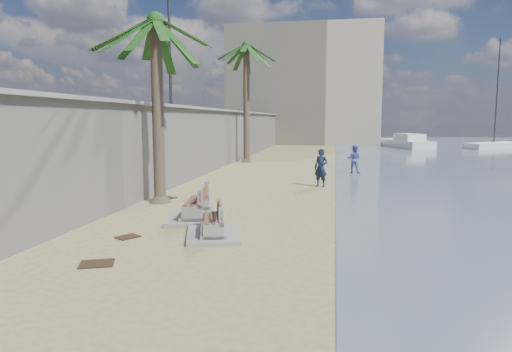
{
  "coord_description": "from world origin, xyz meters",
  "views": [
    {
      "loc": [
        1.92,
        -7.01,
        2.96
      ],
      "look_at": [
        -0.5,
        7.0,
        1.2
      ],
      "focal_mm": 32.0,
      "sensor_mm": 36.0,
      "label": 1
    }
  ],
  "objects": [
    {
      "name": "bench_near",
      "position": [
        -1.1,
        3.99,
        0.35
      ],
      "size": [
        1.77,
        2.18,
        0.79
      ],
      "color": "gray",
      "rests_on": "ground_plane"
    },
    {
      "name": "streetlight",
      "position": [
        -5.1,
        12.0,
        6.64
      ],
      "size": [
        0.28,
        0.28,
        5.12
      ],
      "color": "#2D2D33",
      "rests_on": "wall_cap"
    },
    {
      "name": "person_b",
      "position": [
        3.0,
        18.85,
        0.86
      ],
      "size": [
        0.97,
        0.84,
        1.73
      ],
      "primitive_type": "imported",
      "rotation": [
        0.0,
        0.0,
        2.87
      ],
      "color": "#535DAC",
      "rests_on": "ground_plane"
    },
    {
      "name": "palm_back",
      "position": [
        -4.15,
        24.24,
        7.85
      ],
      "size": [
        5.0,
        5.0,
        8.88
      ],
      "color": "brown",
      "rests_on": "ground_plane"
    },
    {
      "name": "debris_d",
      "position": [
        -3.19,
        3.51,
        0.01
      ],
      "size": [
        0.65,
        0.69,
        0.03
      ],
      "primitive_type": "cube",
      "rotation": [
        0.0,
        0.0,
        4.14
      ],
      "color": "#382616",
      "rests_on": "ground_plane"
    },
    {
      "name": "sailboat_west",
      "position": [
        18.31,
        44.21,
        0.33
      ],
      "size": [
        7.05,
        6.27,
        11.29
      ],
      "color": "silver",
      "rests_on": "bay_water"
    },
    {
      "name": "yacht_far",
      "position": [
        9.31,
        44.18,
        0.35
      ],
      "size": [
        5.04,
        9.42,
        1.5
      ],
      "primitive_type": null,
      "rotation": [
        0.0,
        0.0,
        1.86
      ],
      "color": "silver",
      "rests_on": "bay_water"
    },
    {
      "name": "bench_far",
      "position": [
        -2.1,
        5.82,
        0.41
      ],
      "size": [
        1.88,
        2.47,
        0.94
      ],
      "color": "gray",
      "rests_on": "ground_plane"
    },
    {
      "name": "end_building",
      "position": [
        -2.0,
        52.0,
        7.0
      ],
      "size": [
        18.0,
        12.0,
        14.0
      ],
      "primitive_type": "cube",
      "color": "#B7AA93",
      "rests_on": "ground_plane"
    },
    {
      "name": "palm_mid",
      "position": [
        -4.23,
        8.34,
        6.27
      ],
      "size": [
        5.0,
        5.0,
        7.25
      ],
      "color": "brown",
      "rests_on": "ground_plane"
    },
    {
      "name": "seawall",
      "position": [
        -5.2,
        20.0,
        1.75
      ],
      "size": [
        0.45,
        70.0,
        3.5
      ],
      "primitive_type": "cube",
      "color": "gray",
      "rests_on": "ground_plane"
    },
    {
      "name": "debris_c",
      "position": [
        -4.34,
        9.13,
        0.01
      ],
      "size": [
        0.82,
        0.88,
        0.03
      ],
      "primitive_type": "cube",
      "rotation": [
        0.0,
        0.0,
        4.24
      ],
      "color": "#382616",
      "rests_on": "ground_plane"
    },
    {
      "name": "debris_b",
      "position": [
        -2.86,
        1.38,
        0.01
      ],
      "size": [
        0.83,
        0.76,
        0.03
      ],
      "primitive_type": "cube",
      "rotation": [
        0.0,
        0.0,
        0.38
      ],
      "color": "#382616",
      "rests_on": "ground_plane"
    },
    {
      "name": "ground_plane",
      "position": [
        0.0,
        0.0,
        0.0
      ],
      "size": [
        140.0,
        140.0,
        0.0
      ],
      "primitive_type": "plane",
      "color": "tan"
    },
    {
      "name": "person_a",
      "position": [
        1.34,
        13.21,
        0.97
      ],
      "size": [
        0.84,
        0.73,
        1.94
      ],
      "primitive_type": "imported",
      "rotation": [
        0.0,
        0.0,
        -0.44
      ],
      "color": "#132036",
      "rests_on": "ground_plane"
    },
    {
      "name": "wall_cap",
      "position": [
        -5.2,
        20.0,
        3.55
      ],
      "size": [
        0.8,
        70.0,
        0.12
      ],
      "primitive_type": "cube",
      "color": "gray",
      "rests_on": "seawall"
    }
  ]
}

